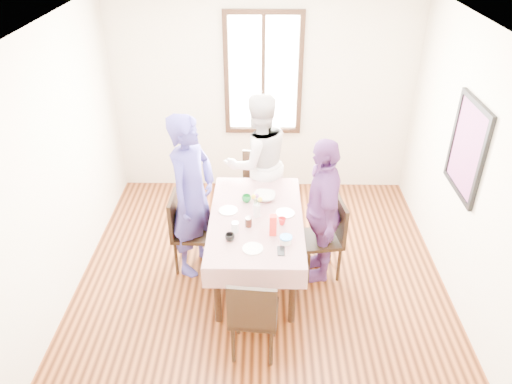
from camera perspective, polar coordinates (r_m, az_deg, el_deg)
ground at (r=5.42m, az=0.60°, el=-11.09°), size 4.50×4.50×0.00m
back_wall at (r=6.67m, az=0.83°, el=11.05°), size 4.00×0.00×4.00m
right_wall at (r=5.03m, az=24.12°, el=1.07°), size 0.00×4.50×4.50m
window_frame at (r=6.55m, az=0.84°, el=13.45°), size 1.02×0.06×1.62m
window_pane at (r=6.56m, az=0.84°, el=13.47°), size 0.90×0.02×1.50m
art_poster at (r=5.18m, az=23.27°, el=4.66°), size 0.04×0.76×0.96m
dining_table at (r=5.37m, az=0.01°, el=-6.35°), size 0.84×1.54×0.75m
tablecloth at (r=5.15m, az=0.01°, el=-2.99°), size 0.96×1.66×0.01m
chair_left at (r=5.49m, az=-7.35°, el=-4.64°), size 0.43×0.43×0.91m
chair_right at (r=5.40m, az=7.54°, el=-5.39°), size 0.48×0.48×0.91m
chair_far at (r=6.20m, az=0.18°, el=0.22°), size 0.46×0.46×0.91m
chair_near at (r=4.52m, az=-0.23°, el=-13.78°), size 0.45×0.45×0.91m
person_left at (r=5.23m, az=-7.48°, el=-0.51°), size 0.68×0.79×1.84m
person_far at (r=5.98m, az=0.18°, el=3.55°), size 1.04×0.95×1.74m
person_right at (r=5.19m, az=7.61°, el=-2.13°), size 0.44×0.98×1.64m
mug_black at (r=4.80m, az=-3.04°, el=-5.25°), size 0.12×0.12×0.07m
mug_flag at (r=5.02m, az=3.04°, el=-3.39°), size 0.11×0.11×0.08m
mug_green at (r=5.38m, az=-1.11°, el=-0.77°), size 0.10×0.10×0.08m
serving_bowl at (r=5.43m, az=0.97°, el=-0.53°), size 0.27×0.27×0.06m
juice_carton at (r=4.84m, az=1.98°, el=-3.86°), size 0.07×0.07×0.22m
butter_tub at (r=4.78m, az=3.47°, el=-5.57°), size 0.11×0.11×0.06m
jam_jar at (r=4.98m, az=-0.87°, el=-3.50°), size 0.07×0.07×0.10m
drinking_glass at (r=4.91m, az=-2.45°, el=-4.09°), size 0.08×0.08×0.11m
smartphone at (r=4.68m, az=2.91°, el=-6.83°), size 0.07×0.14×0.01m
flower_vase at (r=5.12m, az=0.09°, el=-2.14°), size 0.07×0.07×0.15m
plate_left at (r=5.25m, az=-3.24°, el=-2.15°), size 0.20×0.20×0.01m
plate_right at (r=5.20m, az=3.38°, el=-2.45°), size 0.20×0.20×0.01m
plate_near at (r=4.70m, az=-0.38°, el=-6.55°), size 0.20×0.20×0.01m
butter_lid at (r=4.76m, az=3.49°, el=-5.24°), size 0.12×0.12×0.01m
flower_bunch at (r=5.05m, az=0.10°, el=-0.96°), size 0.09×0.09×0.10m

